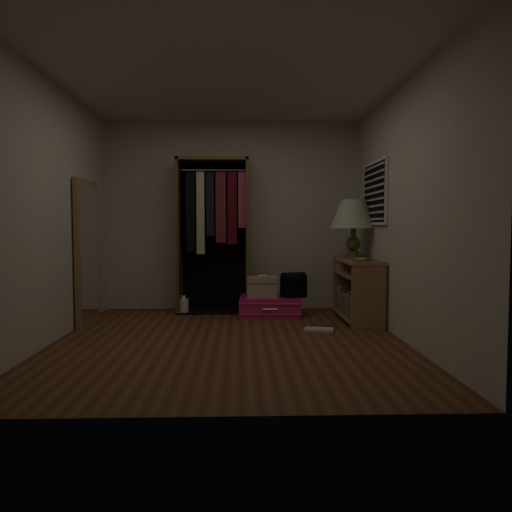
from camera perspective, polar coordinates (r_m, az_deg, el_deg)
name	(u,v)px	position (r m, az deg, el deg)	size (l,w,h in m)	color
ground	(229,341)	(5.10, -3.08, -9.67)	(4.00, 4.00, 0.00)	#5A3419
room_walls	(236,192)	(5.02, -2.26, 7.38)	(3.52, 4.02, 2.60)	beige
console_bookshelf	(357,289)	(6.22, 11.45, -3.69)	(0.42, 1.12, 0.75)	#9C724B
open_wardrobe	(214,223)	(6.74, -4.86, 3.82)	(0.95, 0.50, 2.05)	brown
floor_mirror	(87,252)	(6.24, -18.72, 0.45)	(0.06, 0.80, 1.70)	#A37B4F
pink_suitcase	(270,306)	(6.51, 1.64, -5.70)	(0.83, 0.63, 0.24)	#E31B6A
train_case	(262,286)	(6.44, 0.72, -3.50)	(0.40, 0.29, 0.28)	tan
black_bag	(294,284)	(6.43, 4.32, -3.24)	(0.34, 0.28, 0.32)	black
table_lamp	(353,215)	(6.41, 11.08, 4.57)	(0.76, 0.76, 0.74)	#4E5529
brass_tray	(363,260)	(5.91, 12.16, -0.50)	(0.34, 0.34, 0.01)	olive
ceramic_bowl	(360,260)	(5.84, 11.83, -0.42)	(0.16, 0.16, 0.04)	#9FBE9E
white_jug	(184,306)	(6.69, -8.28, -5.67)	(0.15, 0.15, 0.24)	white
floor_book	(319,329)	(5.65, 7.24, -8.26)	(0.36, 0.31, 0.03)	beige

